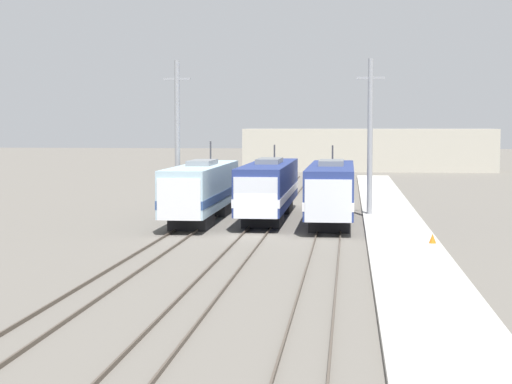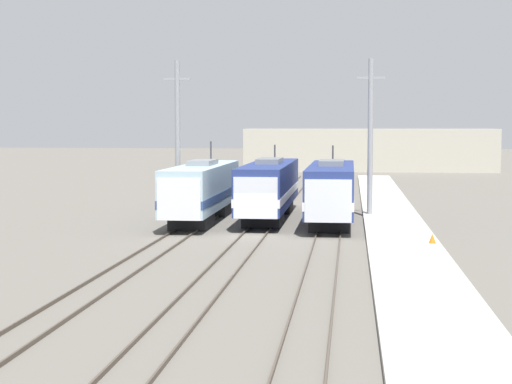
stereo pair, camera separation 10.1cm
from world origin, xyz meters
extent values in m
plane|color=#666059|center=(0.00, 0.00, 0.00)|extent=(400.00, 400.00, 0.00)
cube|color=#4C4238|center=(-5.21, 0.00, 0.07)|extent=(0.07, 120.00, 0.15)
cube|color=#4C4238|center=(-3.77, 0.00, 0.07)|extent=(0.07, 120.00, 0.15)
cube|color=#4C4238|center=(-0.72, 0.00, 0.07)|extent=(0.07, 120.00, 0.15)
cube|color=#4C4238|center=(0.72, 0.00, 0.07)|extent=(0.07, 120.00, 0.15)
cube|color=#4C4238|center=(3.77, 0.00, 0.07)|extent=(0.07, 120.00, 0.15)
cube|color=#4C4238|center=(5.21, 0.00, 0.07)|extent=(0.07, 120.00, 0.15)
cube|color=#232326|center=(-4.49, 3.41, 0.47)|extent=(2.47, 3.64, 0.95)
cube|color=#232326|center=(-4.49, 11.69, 0.47)|extent=(2.47, 3.64, 0.95)
cube|color=#9EBCCC|center=(-4.49, 7.55, 2.44)|extent=(2.91, 16.56, 2.97)
cube|color=navy|center=(-4.49, 7.55, 1.84)|extent=(2.95, 16.60, 0.53)
cube|color=silver|center=(-4.49, 0.32, 2.21)|extent=(2.67, 2.29, 2.52)
cube|color=black|center=(-4.49, -0.75, 2.77)|extent=(2.27, 0.08, 0.71)
cube|color=gray|center=(-4.49, 7.55, 4.10)|extent=(1.60, 4.14, 0.35)
cylinder|color=#38383D|center=(-4.49, 11.19, 4.72)|extent=(0.12, 0.12, 1.59)
cube|color=black|center=(0.00, 5.35, 0.47)|extent=(2.52, 4.04, 0.95)
cube|color=black|center=(0.00, 14.55, 0.47)|extent=(2.52, 4.04, 0.95)
cube|color=navy|center=(0.00, 9.95, 2.46)|extent=(2.96, 18.38, 3.02)
cube|color=silver|center=(0.00, 9.95, 1.86)|extent=(3.00, 18.42, 0.54)
cube|color=silver|center=(0.00, 1.53, 2.23)|extent=(2.72, 1.74, 2.57)
cube|color=black|center=(0.00, 0.74, 2.80)|extent=(2.31, 0.08, 0.72)
cube|color=slate|center=(0.00, 9.95, 4.14)|extent=(1.63, 4.60, 0.35)
cylinder|color=#38383D|center=(0.00, 13.99, 4.59)|extent=(0.12, 0.12, 1.24)
cube|color=black|center=(4.49, 3.40, 0.47)|extent=(2.57, 3.73, 0.95)
cube|color=black|center=(4.49, 11.87, 0.47)|extent=(2.57, 3.73, 0.95)
cube|color=navy|center=(4.49, 7.63, 2.45)|extent=(3.02, 16.95, 3.00)
cube|color=silver|center=(4.49, 7.63, 1.85)|extent=(3.06, 16.99, 0.54)
cube|color=silver|center=(4.49, -0.02, 2.23)|extent=(2.78, 1.85, 2.55)
cube|color=black|center=(4.49, -0.86, 2.79)|extent=(2.36, 0.08, 0.71)
cube|color=slate|center=(4.49, 7.63, 4.13)|extent=(1.66, 4.24, 0.35)
cylinder|color=#38383D|center=(4.49, 11.36, 4.59)|extent=(0.12, 0.12, 1.27)
cylinder|color=gray|center=(-6.99, 11.25, 5.74)|extent=(0.38, 0.38, 11.47)
cube|color=gray|center=(-6.99, 11.25, 10.10)|extent=(2.02, 0.16, 0.16)
cylinder|color=gray|center=(7.19, 11.25, 5.74)|extent=(0.38, 0.38, 11.47)
cube|color=gray|center=(7.19, 11.25, 10.10)|extent=(2.02, 0.16, 0.16)
cube|color=#B7B5AD|center=(8.72, 0.00, 0.13)|extent=(4.00, 120.00, 0.26)
cone|color=orange|center=(10.26, -4.12, 0.51)|extent=(0.39, 0.39, 0.52)
cube|color=#B2AD9E|center=(8.50, 76.54, 3.10)|extent=(36.57, 9.22, 6.20)
camera|label=1|loc=(5.71, -51.18, 6.65)|focal=60.00mm
camera|label=2|loc=(5.81, -51.17, 6.65)|focal=60.00mm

